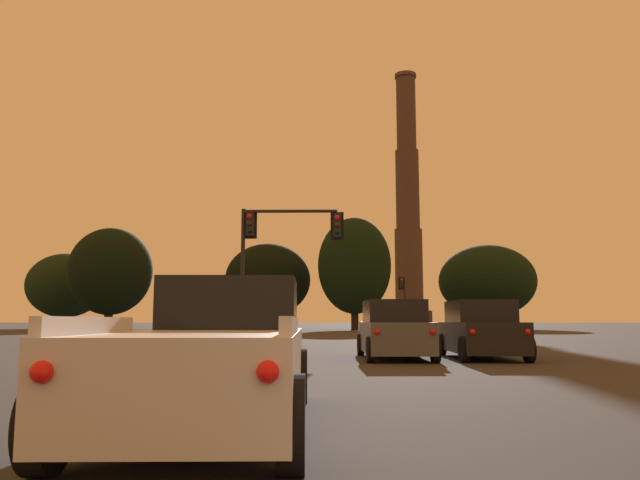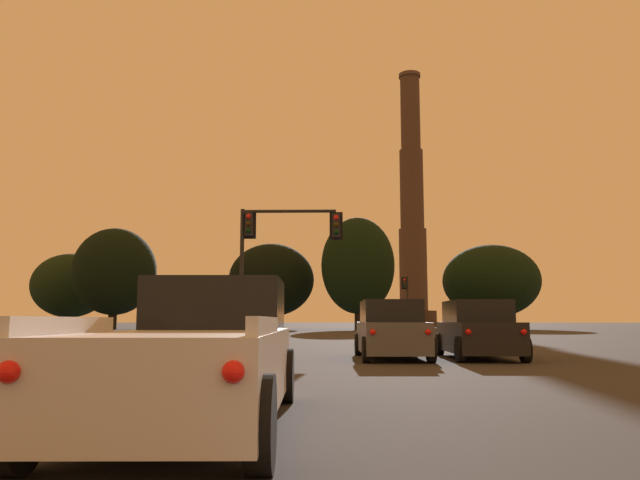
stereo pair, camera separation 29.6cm
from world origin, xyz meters
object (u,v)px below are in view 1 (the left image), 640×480
pickup_truck_left_lane_third (217,355)px  suv_right_lane_front (480,330)px  traffic_light_far_right (403,295)px  smokestack (408,225)px  suv_center_lane_front (394,330)px  traffic_light_overhead_left (276,242)px

pickup_truck_left_lane_third → suv_right_lane_front: bearing=62.1°
traffic_light_far_right → smokestack: size_ratio=0.11×
pickup_truck_left_lane_third → traffic_light_far_right: traffic_light_far_right is taller
suv_center_lane_front → traffic_light_overhead_left: bearing=122.1°
suv_right_lane_front → smokestack: smokestack is taller
pickup_truck_left_lane_third → smokestack: bearing=79.7°
suv_right_lane_front → traffic_light_overhead_left: (-7.22, 6.48, 3.71)m
pickup_truck_left_lane_third → traffic_light_far_right: (8.72, 55.23, 2.87)m
traffic_light_far_right → smokestack: bearing=82.1°
suv_center_lane_front → smokestack: 98.64m
traffic_light_overhead_left → traffic_light_far_right: bearing=74.9°
suv_right_lane_front → smokestack: size_ratio=0.10×
suv_right_lane_front → suv_center_lane_front: (-2.81, -0.20, 0.00)m
smokestack → traffic_light_far_right: bearing=-97.9°
suv_right_lane_front → pickup_truck_left_lane_third: bearing=-115.3°
suv_right_lane_front → traffic_light_overhead_left: bearing=138.8°
suv_right_lane_front → pickup_truck_left_lane_third: size_ratio=0.89×
smokestack → pickup_truck_left_lane_third: bearing=-98.4°
suv_center_lane_front → traffic_light_far_right: bearing=81.6°
pickup_truck_left_lane_third → traffic_light_overhead_left: bearing=91.0°
pickup_truck_left_lane_third → traffic_light_far_right: size_ratio=1.00×
suv_right_lane_front → traffic_light_far_right: 42.60m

